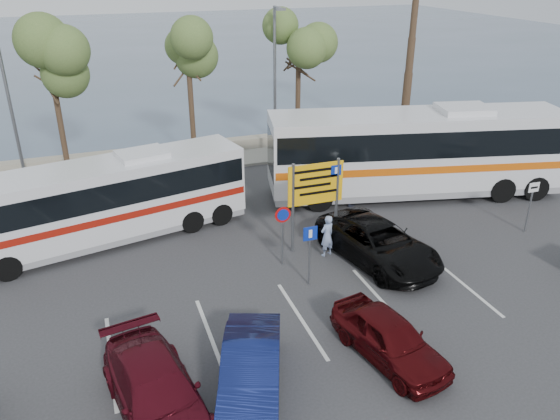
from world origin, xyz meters
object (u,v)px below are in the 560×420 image
object	(u,v)px
car_red	(389,338)
pedestrian_far	(348,186)
pedestrian_near	(327,236)
street_lamp_right	(275,77)
suv_black	(378,242)
car_blue	(251,371)
street_lamp_left	(8,96)
direction_sign	(316,190)
coach_bus_left	(105,204)
coach_bus_right	(416,155)
car_maroon	(157,393)

from	to	relation	value
car_red	pedestrian_far	xyz separation A→B (m)	(3.58, 10.00, 0.25)
car_red	pedestrian_near	distance (m)	6.03
street_lamp_right	pedestrian_far	bearing A→B (deg)	-81.54
suv_black	car_blue	bearing A→B (deg)	-153.84
street_lamp_left	suv_black	xyz separation A→B (m)	(12.86, -12.02, -3.86)
suv_black	pedestrian_far	distance (m)	5.14
car_blue	suv_black	size ratio (longest dim) A/B	0.80
car_red	pedestrian_near	size ratio (longest dim) A/B	2.38
direction_sign	suv_black	distance (m)	3.03
coach_bus_left	car_red	size ratio (longest dim) A/B	2.88
coach_bus_left	car_red	bearing A→B (deg)	-55.15
coach_bus_right	direction_sign	bearing A→B (deg)	-153.05
street_lamp_left	street_lamp_right	xyz separation A→B (m)	(13.00, 0.00, 0.00)
street_lamp_left	car_blue	xyz separation A→B (m)	(6.40, -17.02, -3.90)
car_blue	car_maroon	bearing A→B (deg)	-160.80
car_maroon	pedestrian_near	distance (m)	9.36
coach_bus_left	car_maroon	distance (m)	10.02
car_maroon	street_lamp_left	bearing A→B (deg)	93.52
street_lamp_right	pedestrian_far	xyz separation A→B (m)	(1.04, -7.02, -3.68)
coach_bus_left	pedestrian_near	distance (m)	8.74
street_lamp_left	coach_bus_right	world-z (taller)	street_lamp_left
car_blue	car_maroon	size ratio (longest dim) A/B	0.90
street_lamp_right	direction_sign	bearing A→B (deg)	-100.94
car_blue	pedestrian_far	world-z (taller)	pedestrian_far
car_red	pedestrian_near	world-z (taller)	pedestrian_near
car_maroon	car_red	world-z (taller)	car_maroon
street_lamp_right	car_blue	distance (m)	18.67
car_maroon	car_red	size ratio (longest dim) A/B	1.20
direction_sign	car_maroon	bearing A→B (deg)	-136.42
street_lamp_right	suv_black	xyz separation A→B (m)	(-0.14, -12.02, -3.86)
car_red	car_maroon	bearing A→B (deg)	168.24
coach_bus_right	car_red	world-z (taller)	coach_bus_right
car_blue	pedestrian_near	size ratio (longest dim) A/B	2.57
street_lamp_right	pedestrian_near	world-z (taller)	street_lamp_right
coach_bus_right	pedestrian_far	size ratio (longest dim) A/B	7.58
direction_sign	coach_bus_left	distance (m)	8.24
street_lamp_left	car_blue	world-z (taller)	street_lamp_left
street_lamp_left	pedestrian_near	bearing A→B (deg)	-44.53
car_blue	car_red	xyz separation A→B (m)	(4.06, 0.00, -0.03)
street_lamp_right	pedestrian_near	distance (m)	11.80
car_red	pedestrian_far	world-z (taller)	pedestrian_far
pedestrian_near	suv_black	bearing A→B (deg)	130.43
suv_black	pedestrian_far	size ratio (longest dim) A/B	2.90
street_lamp_right	coach_bus_right	size ratio (longest dim) A/B	0.57
street_lamp_left	pedestrian_near	size ratio (longest dim) A/B	4.83
street_lamp_left	car_maroon	distance (m)	17.88
street_lamp_left	coach_bus_left	bearing A→B (deg)	-63.50
car_blue	street_lamp_right	bearing A→B (deg)	88.77
street_lamp_right	pedestrian_near	bearing A→B (deg)	-99.16
car_red	pedestrian_far	bearing A→B (deg)	58.83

